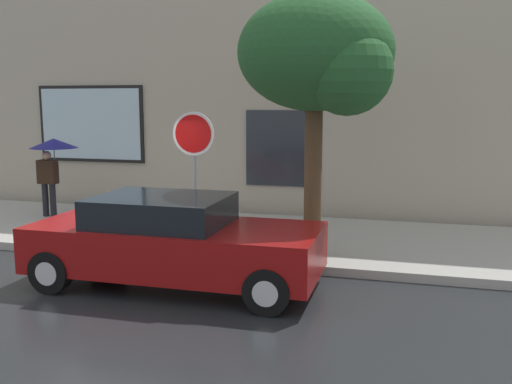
{
  "coord_description": "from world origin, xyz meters",
  "views": [
    {
      "loc": [
        4.78,
        -7.9,
        2.8
      ],
      "look_at": [
        2.12,
        1.8,
        1.2
      ],
      "focal_mm": 40.0,
      "sensor_mm": 36.0,
      "label": 1
    }
  ],
  "objects_px": {
    "parked_car": "(173,241)",
    "pedestrian_with_umbrella": "(52,153)",
    "stop_sign": "(194,154)",
    "street_tree": "(321,58)",
    "fire_hydrant": "(103,220)"
  },
  "relations": [
    {
      "from": "parked_car",
      "to": "fire_hydrant",
      "type": "bearing_deg",
      "value": 139.82
    },
    {
      "from": "fire_hydrant",
      "to": "pedestrian_with_umbrella",
      "type": "distance_m",
      "value": 2.83
    },
    {
      "from": "parked_car",
      "to": "street_tree",
      "type": "distance_m",
      "value": 3.8
    },
    {
      "from": "pedestrian_with_umbrella",
      "to": "street_tree",
      "type": "distance_m",
      "value": 6.98
    },
    {
      "from": "stop_sign",
      "to": "pedestrian_with_umbrella",
      "type": "bearing_deg",
      "value": 154.73
    },
    {
      "from": "fire_hydrant",
      "to": "street_tree",
      "type": "height_order",
      "value": "street_tree"
    },
    {
      "from": "parked_car",
      "to": "street_tree",
      "type": "xyz_separation_m",
      "value": [
        1.97,
        1.63,
        2.81
      ]
    },
    {
      "from": "street_tree",
      "to": "parked_car",
      "type": "bearing_deg",
      "value": -140.4
    },
    {
      "from": "parked_car",
      "to": "street_tree",
      "type": "relative_size",
      "value": 0.99
    },
    {
      "from": "parked_car",
      "to": "stop_sign",
      "type": "relative_size",
      "value": 1.77
    },
    {
      "from": "parked_car",
      "to": "stop_sign",
      "type": "height_order",
      "value": "stop_sign"
    },
    {
      "from": "parked_car",
      "to": "pedestrian_with_umbrella",
      "type": "xyz_separation_m",
      "value": [
        -4.49,
        3.49,
        0.94
      ]
    },
    {
      "from": "pedestrian_with_umbrella",
      "to": "street_tree",
      "type": "relative_size",
      "value": 0.41
    },
    {
      "from": "stop_sign",
      "to": "parked_car",
      "type": "bearing_deg",
      "value": -81.62
    },
    {
      "from": "parked_car",
      "to": "street_tree",
      "type": "bearing_deg",
      "value": 39.6
    }
  ]
}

